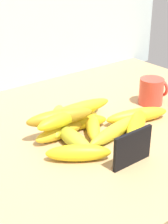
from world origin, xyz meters
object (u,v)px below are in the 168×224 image
(banana_9, at_px, (78,123))
(banana_11, at_px, (60,117))
(banana_3, at_px, (115,130))
(banana_4, at_px, (81,112))
(banana_12, at_px, (62,119))
(banana_8, at_px, (74,139))
(banana_5, at_px, (92,123))
(banana_1, at_px, (78,153))
(banana_0, at_px, (137,123))
(banana_2, at_px, (61,131))
(banana_10, at_px, (77,109))
(banana_6, at_px, (137,116))
(chalkboard_sign, at_px, (132,149))
(banana_7, at_px, (58,120))
(coffee_mug, at_px, (152,91))

(banana_9, bearing_deg, banana_11, -173.74)
(banana_3, relative_size, banana_11, 1.15)
(banana_4, relative_size, banana_12, 1.17)
(banana_8, relative_size, banana_11, 0.85)
(banana_3, xyz_separation_m, banana_5, (-0.02, 0.07, 0.00))
(banana_1, relative_size, banana_4, 0.84)
(banana_3, relative_size, banana_12, 1.32)
(banana_0, height_order, banana_2, banana_0)
(banana_10, bearing_deg, banana_0, -41.66)
(banana_6, bearing_deg, banana_4, 135.45)
(banana_0, relative_size, banana_10, 0.90)
(banana_4, relative_size, banana_9, 1.13)
(banana_1, xyz_separation_m, banana_6, (0.25, 0.05, 0.00))
(banana_9, bearing_deg, chalkboard_sign, -91.07)
(banana_1, height_order, banana_5, banana_1)
(banana_1, bearing_deg, banana_5, 39.11)
(banana_8, bearing_deg, banana_11, 89.08)
(banana_5, bearing_deg, banana_7, 135.46)
(banana_4, height_order, banana_11, banana_11)
(banana_1, relative_size, banana_6, 0.81)
(banana_0, distance_m, banana_8, 0.19)
(banana_12, bearing_deg, banana_1, -105.26)
(coffee_mug, xyz_separation_m, banana_7, (-0.32, 0.05, -0.02))
(banana_5, height_order, banana_7, banana_7)
(banana_11, relative_size, banana_12, 1.15)
(banana_4, distance_m, banana_5, 0.07)
(banana_0, bearing_deg, banana_11, 152.45)
(chalkboard_sign, xyz_separation_m, banana_0, (0.12, 0.10, -0.02))
(banana_1, bearing_deg, banana_7, 72.01)
(banana_1, height_order, banana_8, banana_8)
(banana_12, bearing_deg, banana_0, -25.44)
(banana_3, height_order, banana_12, banana_12)
(banana_0, bearing_deg, banana_3, 171.99)
(banana_2, distance_m, banana_4, 0.12)
(chalkboard_sign, distance_m, banana_9, 0.21)
(banana_1, relative_size, banana_3, 0.75)
(banana_8, height_order, banana_12, banana_12)
(coffee_mug, height_order, banana_1, coffee_mug)
(banana_0, height_order, banana_8, banana_0)
(banana_6, bearing_deg, banana_9, 156.34)
(banana_9, bearing_deg, banana_2, -171.42)
(banana_8, xyz_separation_m, banana_11, (0.00, 0.06, 0.04))
(banana_7, bearing_deg, banana_3, -56.26)
(banana_5, distance_m, banana_12, 0.10)
(banana_1, xyz_separation_m, banana_8, (0.03, 0.06, 0.00))
(banana_5, xyz_separation_m, banana_6, (0.13, -0.04, 0.00))
(coffee_mug, distance_m, banana_2, 0.35)
(chalkboard_sign, height_order, banana_5, chalkboard_sign)
(coffee_mug, xyz_separation_m, banana_5, (-0.26, -0.02, -0.02))
(banana_1, bearing_deg, banana_9, 53.06)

